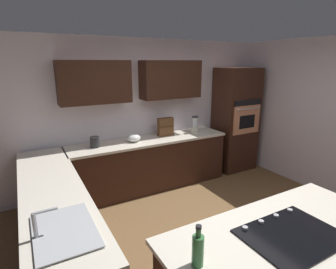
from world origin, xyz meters
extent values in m
plane|color=brown|center=(0.00, 0.00, 0.00)|extent=(14.00, 14.00, 0.00)
cube|color=silver|center=(0.00, -2.10, 1.30)|extent=(6.00, 0.10, 2.60)
cube|color=#381E14|center=(-0.40, -1.88, 1.90)|extent=(1.10, 0.34, 0.66)
cube|color=#381E14|center=(0.95, -1.88, 1.90)|extent=(1.10, 0.34, 0.66)
cube|color=silver|center=(-2.45, -0.30, 1.30)|extent=(0.10, 4.00, 2.60)
cube|color=#381E14|center=(0.10, -1.72, 0.43)|extent=(2.80, 0.60, 0.86)
cube|color=silver|center=(0.10, -1.72, 0.88)|extent=(2.84, 0.64, 0.04)
cube|color=#381E14|center=(1.82, -0.55, 0.43)|extent=(0.60, 2.90, 0.86)
cube|color=silver|center=(1.82, -0.55, 0.88)|extent=(0.64, 2.94, 0.04)
cube|color=silver|center=(0.29, 1.24, 0.88)|extent=(2.02, 1.04, 0.04)
cube|color=#381E14|center=(-1.85, -1.72, 1.05)|extent=(0.80, 0.60, 2.09)
cube|color=tan|center=(-1.85, -1.41, 1.11)|extent=(0.66, 0.03, 0.56)
cube|color=black|center=(-1.85, -1.39, 1.07)|extent=(0.40, 0.01, 0.26)
cube|color=black|center=(-1.85, -1.41, 1.44)|extent=(0.66, 0.02, 0.11)
cylinder|color=silver|center=(-1.85, -1.37, 1.33)|extent=(0.56, 0.02, 0.02)
cube|color=#515456|center=(1.82, 0.16, 0.91)|extent=(0.40, 0.30, 0.02)
cube|color=#515456|center=(1.82, 0.50, 0.91)|extent=(0.40, 0.30, 0.02)
cube|color=#B7BABF|center=(1.82, 0.33, 0.92)|extent=(0.46, 0.70, 0.01)
cylinder|color=#B7BABF|center=(2.02, 0.33, 1.01)|extent=(0.03, 0.03, 0.22)
cylinder|color=#B7BABF|center=(1.94, 0.33, 1.12)|extent=(0.18, 0.02, 0.02)
cube|color=black|center=(0.29, 1.24, 0.91)|extent=(0.76, 0.56, 0.01)
cylinder|color=#B2B2B7|center=(0.02, 1.01, 0.92)|extent=(0.04, 0.04, 0.02)
cylinder|color=#B2B2B7|center=(0.20, 1.01, 0.92)|extent=(0.04, 0.04, 0.02)
cylinder|color=#B2B2B7|center=(0.38, 1.01, 0.92)|extent=(0.04, 0.04, 0.02)
cylinder|color=#B2B2B7|center=(0.56, 1.01, 0.92)|extent=(0.04, 0.04, 0.02)
cylinder|color=beige|center=(-0.85, -1.73, 0.96)|extent=(0.15, 0.15, 0.11)
cylinder|color=silver|center=(-0.85, -1.73, 1.10)|extent=(0.11, 0.11, 0.18)
cylinder|color=black|center=(-0.85, -1.73, 1.20)|extent=(0.12, 0.12, 0.03)
ellipsoid|color=white|center=(0.40, -1.73, 0.96)|extent=(0.24, 0.24, 0.13)
cube|color=brown|center=(-0.25, -1.80, 1.07)|extent=(0.29, 0.10, 0.33)
cube|color=brown|center=(-0.25, -1.75, 1.07)|extent=(0.28, 0.02, 0.02)
cylinder|color=#262628|center=(1.05, -1.73, 0.99)|extent=(0.14, 0.14, 0.17)
cylinder|color=#336B38|center=(1.11, 1.14, 1.01)|extent=(0.08, 0.08, 0.22)
cylinder|color=#336B38|center=(1.11, 1.14, 1.15)|extent=(0.04, 0.04, 0.06)
cylinder|color=black|center=(1.11, 1.14, 1.19)|extent=(0.04, 0.04, 0.02)
camera|label=1|loc=(2.00, 2.35, 2.20)|focal=28.68mm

